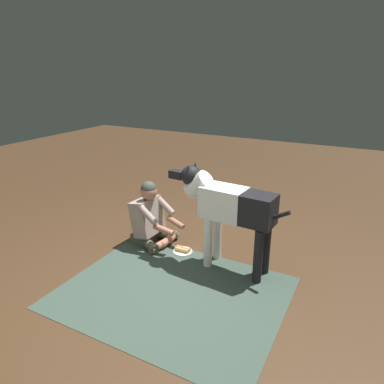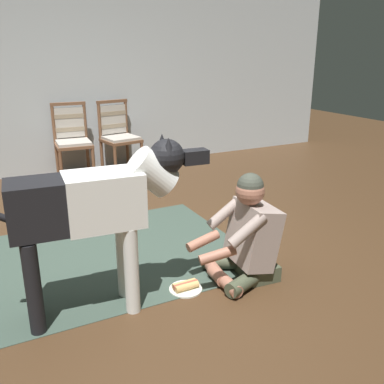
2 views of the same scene
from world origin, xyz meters
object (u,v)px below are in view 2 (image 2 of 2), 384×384
Objects in this scene: large_dog at (95,206)px; hot_dog_on_plate at (186,287)px; dining_chair_right_of_pair at (118,132)px; person_sitting_on_floor at (247,237)px; dining_chair_left_of_pair at (72,136)px.

large_dog reaches higher than hot_dog_on_plate.
dining_chair_right_of_pair is 3.41m from person_sitting_on_floor.
hot_dog_on_plate is (0.59, -0.05, -0.71)m from large_dog.
person_sitting_on_floor is 0.57× the size of large_dog.
dining_chair_right_of_pair is at bearing 79.71° from hot_dog_on_plate.
person_sitting_on_floor is (0.51, -3.40, -0.21)m from dining_chair_left_of_pair.
hot_dog_on_plate is (0.03, -3.36, -0.52)m from dining_chair_left_of_pair.
dining_chair_right_of_pair is 4.10× the size of hot_dog_on_plate.
large_dog reaches higher than dining_chair_right_of_pair.
dining_chair_left_of_pair reaches higher than person_sitting_on_floor.
dining_chair_right_of_pair is (0.64, -0.00, 0.00)m from dining_chair_left_of_pair.
dining_chair_right_of_pair is 3.45m from hot_dog_on_plate.
dining_chair_left_of_pair is 1.00× the size of dining_chair_right_of_pair.
dining_chair_left_of_pair is 1.19× the size of person_sitting_on_floor.
dining_chair_left_of_pair is 0.64m from dining_chair_right_of_pair.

